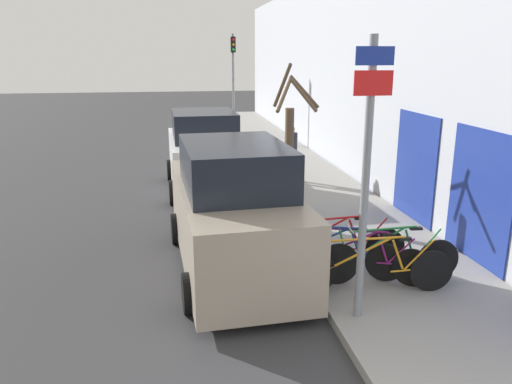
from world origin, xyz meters
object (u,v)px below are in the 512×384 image
object	(u,v)px
bicycle_3	(335,254)
traffic_light	(233,73)
parked_car_0	(234,212)
street_tree	(290,151)
pedestrian_near	(291,149)
signpost	(366,174)
bicycle_0	(373,269)
parked_car_1	(204,154)
bicycle_4	(332,247)
bicycle_2	(362,258)
bicycle_1	(389,259)

from	to	relation	value
bicycle_3	traffic_light	world-z (taller)	traffic_light
parked_car_0	traffic_light	size ratio (longest dim) A/B	1.09
parked_car_0	street_tree	xyz separation A→B (m)	(1.54, 2.22, 0.66)
parked_car_0	pedestrian_near	world-z (taller)	parked_car_0
traffic_light	parked_car_0	bearing A→B (deg)	-97.06
pedestrian_near	street_tree	size ratio (longest dim) A/B	0.48
pedestrian_near	signpost	bearing A→B (deg)	-111.91
signpost	traffic_light	distance (m)	15.62
bicycle_0	parked_car_1	distance (m)	7.53
bicycle_3	bicycle_0	bearing A→B (deg)	-125.71
bicycle_0	parked_car_1	xyz separation A→B (m)	(-2.17, 7.19, 0.50)
signpost	parked_car_1	bearing A→B (deg)	102.10
bicycle_0	pedestrian_near	distance (m)	7.28
parked_car_0	parked_car_1	bearing A→B (deg)	88.58
bicycle_4	parked_car_1	distance (m)	6.52
bicycle_0	bicycle_4	xyz separation A→B (m)	(-0.38, 0.94, 0.01)
signpost	pedestrian_near	bearing A→B (deg)	83.74
bicycle_4	parked_car_0	bearing A→B (deg)	69.51
bicycle_3	parked_car_1	xyz separation A→B (m)	(-1.77, 6.50, 0.52)
bicycle_2	parked_car_1	size ratio (longest dim) A/B	0.46
signpost	bicycle_2	size ratio (longest dim) A/B	1.98
bicycle_1	parked_car_1	size ratio (longest dim) A/B	0.56
bicycle_0	pedestrian_near	bearing A→B (deg)	3.98
bicycle_4	street_tree	xyz separation A→B (m)	(-0.10, 2.88, 1.18)
bicycle_4	bicycle_0	bearing A→B (deg)	-156.37
pedestrian_near	bicycle_0	bearing A→B (deg)	-108.64
street_tree	traffic_light	world-z (taller)	traffic_light
parked_car_1	bicycle_0	bearing A→B (deg)	-74.59
signpost	bicycle_1	world-z (taller)	signpost
bicycle_2	bicycle_4	distance (m)	0.59
bicycle_1	bicycle_4	size ratio (longest dim) A/B	0.90
bicycle_2	pedestrian_near	world-z (taller)	pedestrian_near
parked_car_0	bicycle_4	bearing A→B (deg)	-25.10
bicycle_1	traffic_light	distance (m)	14.84
bicycle_1	bicycle_4	distance (m)	0.99
parked_car_1	street_tree	distance (m)	3.83
bicycle_1	bicycle_2	xyz separation A→B (m)	(-0.39, 0.19, -0.03)
signpost	bicycle_2	xyz separation A→B (m)	(0.50, 1.16, -1.73)
parked_car_1	traffic_light	size ratio (longest dim) A/B	0.96
bicycle_2	bicycle_3	xyz separation A→B (m)	(-0.41, 0.19, 0.01)
bicycle_0	bicycle_1	xyz separation A→B (m)	(0.39, 0.32, 0.01)
bicycle_2	bicycle_1	bearing A→B (deg)	-85.83
pedestrian_near	street_tree	world-z (taller)	street_tree
bicycle_1	bicycle_2	bearing A→B (deg)	68.08
bicycle_0	bicycle_1	size ratio (longest dim) A/B	1.06
parked_car_0	parked_car_1	size ratio (longest dim) A/B	1.14
bicycle_3	parked_car_0	distance (m)	1.93
bicycle_1	pedestrian_near	distance (m)	6.95
bicycle_2	bicycle_3	size ratio (longest dim) A/B	0.93
signpost	bicycle_1	bearing A→B (deg)	47.95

